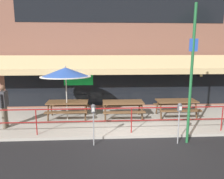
{
  "coord_description": "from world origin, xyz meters",
  "views": [
    {
      "loc": [
        -1.17,
        -7.34,
        3.19
      ],
      "look_at": [
        -0.64,
        1.6,
        1.5
      ],
      "focal_mm": 35.0,
      "sensor_mm": 36.0,
      "label": 1
    }
  ],
  "objects_px": {
    "patio_umbrella_left": "(66,73)",
    "street_sign_pole": "(191,75)",
    "picnic_table_left": "(68,105)",
    "parking_meter_far": "(179,111)",
    "picnic_table_right": "(176,104)",
    "pedestrian_walking": "(4,104)",
    "parking_meter_near": "(93,112)",
    "picnic_table_centre": "(123,105)"
  },
  "relations": [
    {
      "from": "picnic_table_left",
      "to": "parking_meter_near",
      "type": "height_order",
      "value": "parking_meter_near"
    },
    {
      "from": "patio_umbrella_left",
      "to": "parking_meter_far",
      "type": "height_order",
      "value": "patio_umbrella_left"
    },
    {
      "from": "picnic_table_right",
      "to": "pedestrian_walking",
      "type": "height_order",
      "value": "pedestrian_walking"
    },
    {
      "from": "picnic_table_centre",
      "to": "patio_umbrella_left",
      "type": "xyz_separation_m",
      "value": [
        -2.47,
        -0.07,
        1.47
      ]
    },
    {
      "from": "parking_meter_far",
      "to": "picnic_table_right",
      "type": "bearing_deg",
      "value": 72.0
    },
    {
      "from": "patio_umbrella_left",
      "to": "parking_meter_far",
      "type": "bearing_deg",
      "value": -31.45
    },
    {
      "from": "picnic_table_left",
      "to": "picnic_table_centre",
      "type": "relative_size",
      "value": 1.0
    },
    {
      "from": "picnic_table_centre",
      "to": "pedestrian_walking",
      "type": "bearing_deg",
      "value": -169.17
    },
    {
      "from": "picnic_table_centre",
      "to": "picnic_table_right",
      "type": "relative_size",
      "value": 1.0
    },
    {
      "from": "patio_umbrella_left",
      "to": "parking_meter_far",
      "type": "xyz_separation_m",
      "value": [
        4.07,
        -2.49,
        -1.03
      ]
    },
    {
      "from": "patio_umbrella_left",
      "to": "street_sign_pole",
      "type": "distance_m",
      "value": 5.04
    },
    {
      "from": "picnic_table_left",
      "to": "patio_umbrella_left",
      "type": "relative_size",
      "value": 0.76
    },
    {
      "from": "patio_umbrella_left",
      "to": "street_sign_pole",
      "type": "relative_size",
      "value": 0.52
    },
    {
      "from": "picnic_table_centre",
      "to": "street_sign_pole",
      "type": "distance_m",
      "value": 3.57
    },
    {
      "from": "picnic_table_centre",
      "to": "parking_meter_far",
      "type": "xyz_separation_m",
      "value": [
        1.6,
        -2.56,
        0.44
      ]
    },
    {
      "from": "picnic_table_left",
      "to": "picnic_table_centre",
      "type": "xyz_separation_m",
      "value": [
        2.47,
        -0.15,
        0.0
      ]
    },
    {
      "from": "picnic_table_left",
      "to": "parking_meter_near",
      "type": "xyz_separation_m",
      "value": [
        1.22,
        -2.68,
        0.44
      ]
    },
    {
      "from": "patio_umbrella_left",
      "to": "pedestrian_walking",
      "type": "bearing_deg",
      "value": -160.02
    },
    {
      "from": "picnic_table_right",
      "to": "parking_meter_near",
      "type": "bearing_deg",
      "value": -144.68
    },
    {
      "from": "picnic_table_left",
      "to": "parking_meter_far",
      "type": "height_order",
      "value": "parking_meter_far"
    },
    {
      "from": "picnic_table_left",
      "to": "pedestrian_walking",
      "type": "distance_m",
      "value": 2.57
    },
    {
      "from": "parking_meter_near",
      "to": "street_sign_pole",
      "type": "bearing_deg",
      "value": 0.59
    },
    {
      "from": "picnic_table_left",
      "to": "parking_meter_near",
      "type": "relative_size",
      "value": 1.27
    },
    {
      "from": "picnic_table_left",
      "to": "patio_umbrella_left",
      "type": "distance_m",
      "value": 1.49
    },
    {
      "from": "patio_umbrella_left",
      "to": "street_sign_pole",
      "type": "xyz_separation_m",
      "value": [
        4.41,
        -2.43,
        0.17
      ]
    },
    {
      "from": "pedestrian_walking",
      "to": "street_sign_pole",
      "type": "relative_size",
      "value": 0.37
    },
    {
      "from": "picnic_table_centre",
      "to": "street_sign_pole",
      "type": "bearing_deg",
      "value": -52.1
    },
    {
      "from": "street_sign_pole",
      "to": "patio_umbrella_left",
      "type": "bearing_deg",
      "value": 151.17
    },
    {
      "from": "picnic_table_right",
      "to": "patio_umbrella_left",
      "type": "relative_size",
      "value": 0.76
    },
    {
      "from": "pedestrian_walking",
      "to": "picnic_table_left",
      "type": "bearing_deg",
      "value": 24.67
    },
    {
      "from": "pedestrian_walking",
      "to": "parking_meter_far",
      "type": "relative_size",
      "value": 1.2
    },
    {
      "from": "picnic_table_centre",
      "to": "parking_meter_far",
      "type": "bearing_deg",
      "value": -57.97
    },
    {
      "from": "picnic_table_right",
      "to": "parking_meter_far",
      "type": "height_order",
      "value": "parking_meter_far"
    },
    {
      "from": "pedestrian_walking",
      "to": "parking_meter_far",
      "type": "xyz_separation_m",
      "value": [
        6.38,
        -1.65,
        0.09
      ]
    },
    {
      "from": "picnic_table_left",
      "to": "parking_meter_far",
      "type": "relative_size",
      "value": 1.27
    },
    {
      "from": "patio_umbrella_left",
      "to": "pedestrian_walking",
      "type": "height_order",
      "value": "patio_umbrella_left"
    },
    {
      "from": "picnic_table_centre",
      "to": "picnic_table_left",
      "type": "bearing_deg",
      "value": 176.56
    },
    {
      "from": "picnic_table_left",
      "to": "pedestrian_walking",
      "type": "xyz_separation_m",
      "value": [
        -2.31,
        -1.06,
        0.35
      ]
    },
    {
      "from": "picnic_table_centre",
      "to": "patio_umbrella_left",
      "type": "relative_size",
      "value": 0.76
    },
    {
      "from": "pedestrian_walking",
      "to": "picnic_table_right",
      "type": "bearing_deg",
      "value": 7.94
    },
    {
      "from": "street_sign_pole",
      "to": "parking_meter_near",
      "type": "bearing_deg",
      "value": -179.41
    },
    {
      "from": "picnic_table_left",
      "to": "parking_meter_far",
      "type": "distance_m",
      "value": 4.91
    }
  ]
}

